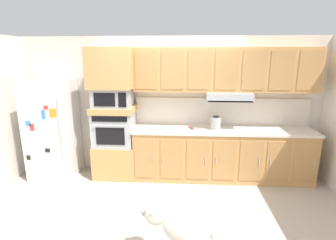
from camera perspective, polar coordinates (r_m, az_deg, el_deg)
The scene contains 15 objects.
ground_plane at distance 4.21m, azimuth -0.50°, elevation -16.78°, with size 9.60×9.60×0.00m, color #B2A899.
back_kitchen_wall at distance 4.81m, azimuth 0.42°, elevation 3.16°, with size 6.20×0.12×2.50m, color beige.
refrigerator at distance 5.05m, azimuth -24.23°, elevation -1.87°, with size 0.76×0.73×1.76m.
oven_base_cabinet at distance 4.90m, azimuth -11.40°, elevation -8.56°, with size 0.74×0.62×0.60m, color tan.
built_in_oven at distance 4.70m, azimuth -11.76°, elevation -1.79°, with size 0.70×0.62×0.60m.
appliance_mid_shelf at distance 4.62m, azimuth -11.97°, elevation 2.40°, with size 0.74×0.62×0.10m, color tan.
microwave at distance 4.58m, azimuth -12.11°, elevation 4.97°, with size 0.64×0.54×0.32m.
appliance_upper_cabinet at distance 4.53m, azimuth -12.43°, elevation 11.22°, with size 0.74×0.62×0.68m, color tan.
lower_cabinet_run at distance 4.73m, azimuth 11.80°, elevation -7.57°, with size 3.10×0.63×0.88m.
countertop_slab at distance 4.59m, azimuth 12.08°, elevation -2.20°, with size 3.14×0.64×0.04m, color silver.
backsplash_panel at distance 4.80m, azimuth 11.76°, elevation 1.86°, with size 3.14×0.02×0.50m, color silver.
upper_cabinet_with_hood at distance 4.54m, azimuth 12.57°, elevation 10.50°, with size 3.10×0.48×0.88m.
screwdriver at distance 4.50m, azimuth 5.34°, elevation -1.81°, with size 0.16×0.16×0.03m.
electric_kettle at distance 4.49m, azimuth 10.57°, elevation -0.72°, with size 0.17×0.17×0.24m.
dog at distance 2.84m, azimuth 2.55°, elevation -23.12°, with size 0.90×0.50×0.66m.
Camera 1 is at (0.27, -3.61, 2.15)m, focal length 27.42 mm.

